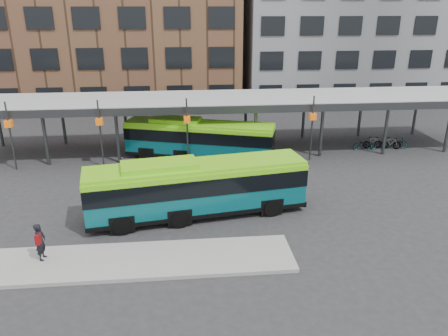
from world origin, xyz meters
TOP-DOWN VIEW (x-y plane):
  - ground at (0.00, 0.00)m, footprint 120.00×120.00m
  - boarding_island at (-5.50, -3.00)m, footprint 14.00×3.00m
  - canopy at (-0.06, 12.87)m, footprint 40.00×6.53m
  - building_brick at (-10.00, 32.00)m, footprint 26.00×14.00m
  - building_grey at (16.00, 32.00)m, footprint 24.00×14.00m
  - bus_front at (-2.69, 1.47)m, footprint 11.97×4.37m
  - bus_rear at (-2.14, 10.85)m, footprint 11.14×5.45m
  - pedestrian at (-9.71, -2.59)m, footprint 0.47×0.68m
  - bike_rack at (12.36, 11.76)m, footprint 4.53×1.04m

SIDE VIEW (x-z plane):
  - ground at x=0.00m, z-range 0.00..0.00m
  - boarding_island at x=-5.50m, z-range 0.00..0.18m
  - bike_rack at x=12.36m, z-range -0.01..0.93m
  - pedestrian at x=-9.71m, z-range 0.19..1.93m
  - bus_rear at x=-2.14m, z-range 0.06..3.08m
  - bus_front at x=-2.69m, z-range 0.07..3.30m
  - canopy at x=-0.06m, z-range 1.51..6.31m
  - building_grey at x=16.00m, z-range 0.00..20.00m
  - building_brick at x=-10.00m, z-range 0.00..22.00m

